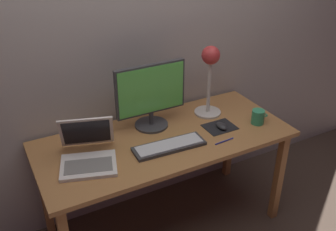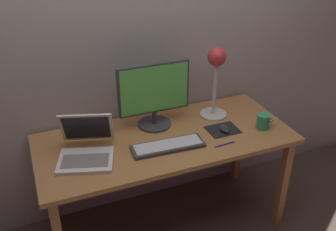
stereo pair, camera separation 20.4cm
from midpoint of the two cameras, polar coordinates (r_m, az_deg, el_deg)
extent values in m
plane|color=#47382D|center=(2.87, -2.54, -15.90)|extent=(4.80, 4.80, 0.00)
cube|color=#A8A099|center=(2.51, -7.23, 12.00)|extent=(4.80, 0.06, 2.60)
cube|color=#A8703D|center=(2.42, -2.91, -3.59)|extent=(1.60, 0.70, 0.03)
cube|color=#A8703D|center=(2.78, 14.06, -8.94)|extent=(0.05, 0.05, 0.71)
cube|color=#A8703D|center=(2.72, -19.99, -11.00)|extent=(0.05, 0.05, 0.71)
cube|color=#A8703D|center=(3.14, 7.25, -3.37)|extent=(0.05, 0.05, 0.71)
cylinder|color=#38383A|center=(2.53, -4.79, -1.42)|extent=(0.22, 0.22, 0.01)
cylinder|color=#38383A|center=(2.51, -4.84, -0.41)|extent=(0.03, 0.03, 0.09)
cube|color=#38383A|center=(2.41, -5.04, 3.88)|extent=(0.47, 0.03, 0.33)
cube|color=#59C64C|center=(2.40, -4.88, 3.73)|extent=(0.45, 0.00, 0.30)
cube|color=#38383A|center=(2.30, -2.38, -4.64)|extent=(0.45, 0.16, 0.02)
cube|color=silver|center=(2.29, -2.38, -4.39)|extent=(0.41, 0.13, 0.01)
cube|color=silver|center=(2.21, -14.34, -7.26)|extent=(0.36, 0.32, 0.02)
cube|color=slate|center=(2.19, -14.39, -7.30)|extent=(0.29, 0.20, 0.00)
cube|color=silver|center=(2.28, -14.53, -2.39)|extent=(0.32, 0.19, 0.22)
cube|color=black|center=(2.28, -14.53, -2.39)|extent=(0.28, 0.17, 0.19)
cylinder|color=beige|center=(2.68, 3.73, 0.45)|extent=(0.18, 0.18, 0.01)
cylinder|color=silver|center=(2.59, 3.87, 4.36)|extent=(0.02, 0.02, 0.39)
sphere|color=#BF3333|center=(2.51, 4.04, 8.89)|extent=(0.12, 0.12, 0.12)
sphere|color=#FFEAB2|center=(2.51, 4.13, 8.17)|extent=(0.04, 0.04, 0.04)
cube|color=black|center=(2.52, 5.40, -1.76)|extent=(0.20, 0.16, 0.00)
ellipsoid|color=#28282B|center=(2.50, 5.64, -1.61)|extent=(0.06, 0.10, 0.03)
cylinder|color=#339966|center=(2.58, 11.01, -0.26)|extent=(0.08, 0.08, 0.10)
torus|color=#339966|center=(2.61, 11.94, 0.01)|extent=(0.05, 0.05, 0.01)
cylinder|color=#2633A5|center=(2.37, 5.93, -3.88)|extent=(0.14, 0.02, 0.01)
camera|label=1|loc=(0.10, -92.57, -1.41)|focal=41.06mm
camera|label=2|loc=(0.10, 87.43, 1.41)|focal=41.06mm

